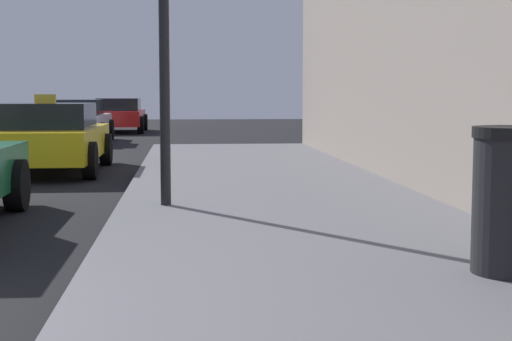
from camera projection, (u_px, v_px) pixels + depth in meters
car_yellow at (48, 137)px, 14.19m from camera, size 2.03×4.18×1.43m
car_white at (74, 121)px, 22.84m from camera, size 2.05×4.06×1.27m
car_red at (120, 115)px, 29.08m from camera, size 1.93×4.26×1.27m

